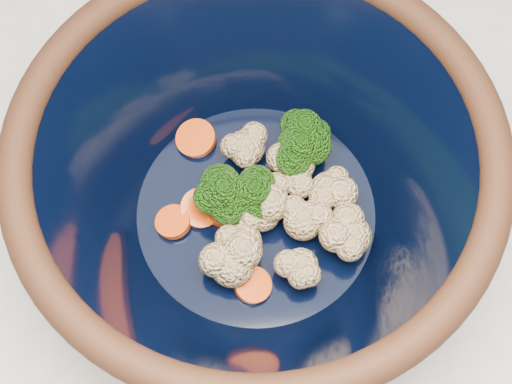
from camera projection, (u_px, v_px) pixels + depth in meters
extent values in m
plane|color=#9E7A54|center=(231.00, 371.00, 1.43)|extent=(3.00, 3.00, 0.00)
cube|color=beige|center=(221.00, 310.00, 1.02)|extent=(1.20, 1.20, 0.90)
cylinder|color=black|center=(256.00, 224.00, 0.59)|extent=(0.20, 0.20, 0.01)
torus|color=black|center=(256.00, 148.00, 0.47)|extent=(0.34, 0.34, 0.02)
cylinder|color=black|center=(256.00, 212.00, 0.56)|extent=(0.19, 0.19, 0.00)
cylinder|color=#608442|center=(225.00, 206.00, 0.55)|extent=(0.01, 0.01, 0.02)
ellipsoid|color=#2A6713|center=(224.00, 192.00, 0.53)|extent=(0.04, 0.04, 0.04)
cylinder|color=#608442|center=(302.00, 144.00, 0.57)|extent=(0.01, 0.01, 0.02)
ellipsoid|color=#2A6713|center=(304.00, 128.00, 0.55)|extent=(0.04, 0.04, 0.04)
cylinder|color=#608442|center=(254.00, 204.00, 0.55)|extent=(0.01, 0.01, 0.02)
ellipsoid|color=#2A6713|center=(254.00, 192.00, 0.53)|extent=(0.04, 0.04, 0.03)
cylinder|color=#608442|center=(299.00, 160.00, 0.57)|extent=(0.01, 0.01, 0.02)
ellipsoid|color=#2A6713|center=(301.00, 146.00, 0.55)|extent=(0.04, 0.04, 0.04)
sphere|color=beige|center=(350.00, 236.00, 0.53)|extent=(0.03, 0.03, 0.03)
sphere|color=beige|center=(267.00, 195.00, 0.55)|extent=(0.03, 0.03, 0.03)
sphere|color=beige|center=(232.00, 266.00, 0.52)|extent=(0.03, 0.03, 0.03)
sphere|color=beige|center=(255.00, 203.00, 0.55)|extent=(0.03, 0.03, 0.03)
sphere|color=beige|center=(329.00, 190.00, 0.55)|extent=(0.03, 0.03, 0.03)
sphere|color=beige|center=(262.00, 214.00, 0.54)|extent=(0.03, 0.03, 0.03)
sphere|color=beige|center=(300.00, 266.00, 0.53)|extent=(0.03, 0.03, 0.03)
sphere|color=beige|center=(246.00, 148.00, 0.57)|extent=(0.03, 0.03, 0.03)
sphere|color=beige|center=(243.00, 243.00, 0.53)|extent=(0.03, 0.03, 0.03)
sphere|color=beige|center=(293.00, 155.00, 0.56)|extent=(0.03, 0.03, 0.03)
sphere|color=beige|center=(295.00, 178.00, 0.56)|extent=(0.03, 0.03, 0.03)
sphere|color=beige|center=(303.00, 221.00, 0.54)|extent=(0.03, 0.03, 0.03)
cylinder|color=red|center=(264.00, 204.00, 0.56)|extent=(0.03, 0.03, 0.01)
cylinder|color=red|center=(196.00, 138.00, 0.58)|extent=(0.03, 0.03, 0.01)
cylinder|color=red|center=(173.00, 222.00, 0.55)|extent=(0.03, 0.03, 0.01)
cylinder|color=red|center=(253.00, 285.00, 0.53)|extent=(0.03, 0.03, 0.01)
cylinder|color=red|center=(258.00, 213.00, 0.55)|extent=(0.03, 0.03, 0.01)
cylinder|color=red|center=(225.00, 208.00, 0.56)|extent=(0.03, 0.03, 0.01)
cylinder|color=red|center=(201.00, 208.00, 0.56)|extent=(0.03, 0.03, 0.01)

